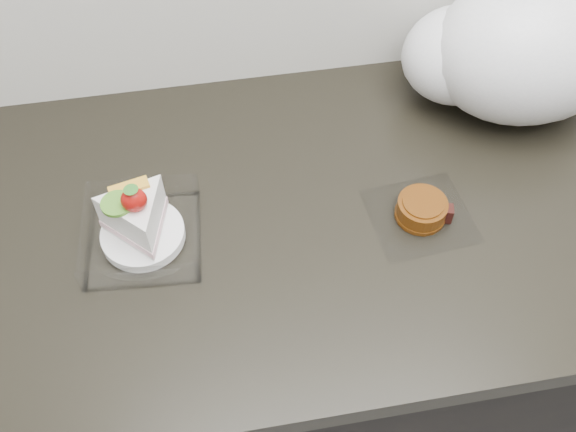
{
  "coord_description": "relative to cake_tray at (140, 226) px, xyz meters",
  "views": [
    {
      "loc": [
        -0.28,
        1.11,
        1.68
      ],
      "look_at": [
        -0.18,
        1.65,
        0.94
      ],
      "focal_mm": 40.0,
      "sensor_mm": 36.0,
      "label": 1
    }
  ],
  "objects": [
    {
      "name": "counter",
      "position": [
        0.4,
        0.01,
        -0.48
      ],
      "size": [
        2.04,
        0.64,
        0.9
      ],
      "color": "black",
      "rests_on": "ground"
    },
    {
      "name": "cake_tray",
      "position": [
        0.0,
        0.0,
        0.0
      ],
      "size": [
        0.18,
        0.18,
        0.13
      ],
      "rotation": [
        0.0,
        0.0,
        -0.08
      ],
      "color": "white",
      "rests_on": "counter"
    },
    {
      "name": "mooncake_wrap",
      "position": [
        0.41,
        -0.03,
        -0.02
      ],
      "size": [
        0.16,
        0.15,
        0.04
      ],
      "rotation": [
        0.0,
        0.0,
        0.27
      ],
      "color": "white",
      "rests_on": "counter"
    },
    {
      "name": "plastic_bag",
      "position": [
        0.62,
        0.19,
        0.08
      ],
      "size": [
        0.38,
        0.28,
        0.3
      ],
      "rotation": [
        0.0,
        0.0,
        -0.1
      ],
      "color": "white",
      "rests_on": "counter"
    }
  ]
}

